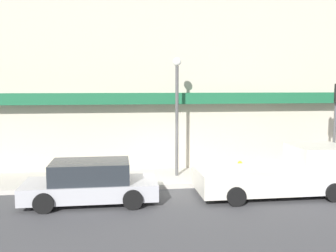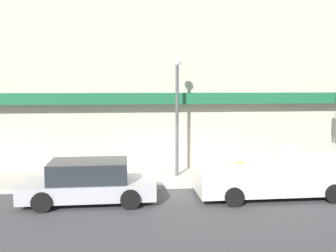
% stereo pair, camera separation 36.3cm
% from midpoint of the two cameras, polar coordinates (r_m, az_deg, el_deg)
% --- Properties ---
extents(ground_plane, '(80.00, 80.00, 0.00)m').
position_cam_midpoint_polar(ground_plane, '(14.95, -0.77, -9.59)').
color(ground_plane, '#424244').
extents(sidewalk, '(36.00, 2.91, 0.18)m').
position_cam_midpoint_polar(sidewalk, '(16.32, -1.39, -7.91)').
color(sidewalk, '#B7B2A8').
rests_on(sidewalk, ground).
extents(building, '(19.80, 3.80, 9.70)m').
position_cam_midpoint_polar(building, '(18.75, -2.46, 7.91)').
color(building, '#BCB29E').
rests_on(building, ground).
extents(pickup_truck, '(5.75, 2.32, 1.84)m').
position_cam_midpoint_polar(pickup_truck, '(14.63, 16.64, -6.99)').
color(pickup_truck, silver).
rests_on(pickup_truck, ground).
extents(parked_car, '(4.58, 2.08, 1.47)m').
position_cam_midpoint_polar(parked_car, '(13.44, -12.48, -8.41)').
color(parked_car, '#ADADB2').
rests_on(parked_car, ground).
extents(fire_hydrant, '(0.20, 0.20, 0.70)m').
position_cam_midpoint_polar(fire_hydrant, '(16.26, 10.27, -6.48)').
color(fire_hydrant, yellow).
rests_on(fire_hydrant, sidewalk).
extents(street_lamp, '(0.36, 0.36, 5.06)m').
position_cam_midpoint_polar(street_lamp, '(15.93, 0.71, 3.72)').
color(street_lamp, '#4C4C4C').
rests_on(street_lamp, sidewalk).
extents(traffic_light, '(0.28, 0.42, 3.97)m').
position_cam_midpoint_polar(traffic_light, '(17.24, 23.74, 1.76)').
color(traffic_light, '#4C4C4C').
rests_on(traffic_light, sidewalk).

